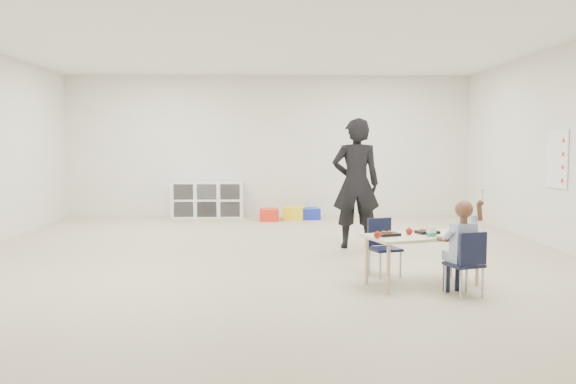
{
  "coord_description": "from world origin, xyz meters",
  "views": [
    {
      "loc": [
        0.04,
        -7.67,
        1.48
      ],
      "look_at": [
        0.26,
        -0.0,
        0.85
      ],
      "focal_mm": 38.0,
      "sensor_mm": 36.0,
      "label": 1
    }
  ],
  "objects_px": {
    "table": "(422,260)",
    "adult": "(356,184)",
    "chair_near": "(464,263)",
    "child": "(464,244)",
    "cubby_shelf": "(208,200)"
  },
  "relations": [
    {
      "from": "table",
      "to": "chair_near",
      "type": "distance_m",
      "value": 0.53
    },
    {
      "from": "table",
      "to": "adult",
      "type": "height_order",
      "value": "adult"
    },
    {
      "from": "child",
      "to": "adult",
      "type": "distance_m",
      "value": 2.8
    },
    {
      "from": "cubby_shelf",
      "to": "adult",
      "type": "height_order",
      "value": "adult"
    },
    {
      "from": "table",
      "to": "cubby_shelf",
      "type": "height_order",
      "value": "cubby_shelf"
    },
    {
      "from": "table",
      "to": "chair_near",
      "type": "relative_size",
      "value": 2.01
    },
    {
      "from": "cubby_shelf",
      "to": "child",
      "type": "bearing_deg",
      "value": -63.52
    },
    {
      "from": "table",
      "to": "adult",
      "type": "bearing_deg",
      "value": 81.28
    },
    {
      "from": "table",
      "to": "adult",
      "type": "relative_size",
      "value": 0.7
    },
    {
      "from": "chair_near",
      "to": "cubby_shelf",
      "type": "relative_size",
      "value": 0.45
    },
    {
      "from": "table",
      "to": "adult",
      "type": "distance_m",
      "value": 2.37
    },
    {
      "from": "table",
      "to": "child",
      "type": "relative_size",
      "value": 1.28
    },
    {
      "from": "chair_near",
      "to": "child",
      "type": "distance_m",
      "value": 0.18
    },
    {
      "from": "child",
      "to": "cubby_shelf",
      "type": "distance_m",
      "value": 6.95
    },
    {
      "from": "table",
      "to": "cubby_shelf",
      "type": "xyz_separation_m",
      "value": [
        -2.8,
        5.79,
        0.08
      ]
    }
  ]
}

